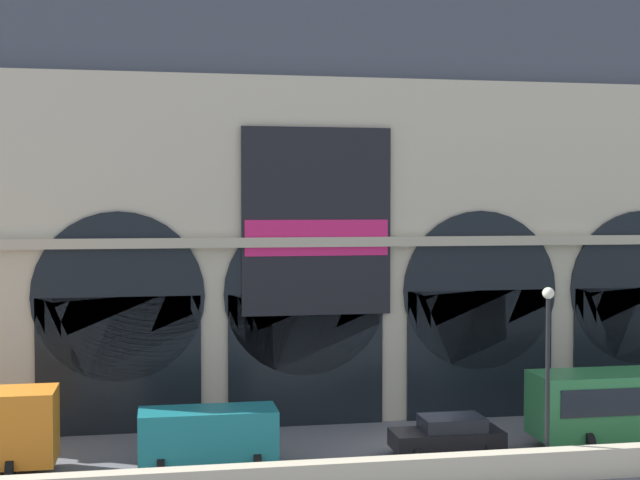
# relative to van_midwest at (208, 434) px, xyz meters

# --- Properties ---
(ground_plane) EXTENTS (200.00, 200.00, 0.00)m
(ground_plane) POSITION_rel_van_midwest_xyz_m (8.81, 0.66, -1.25)
(ground_plane) COLOR slate
(quay_parapet_wall) EXTENTS (90.00, 0.70, 1.08)m
(quay_parapet_wall) POSITION_rel_van_midwest_xyz_m (8.81, -3.79, -0.70)
(quay_parapet_wall) COLOR beige
(quay_parapet_wall) RESTS_ON ground
(station_building) EXTENTS (42.69, 5.99, 20.55)m
(station_building) POSITION_rel_van_midwest_xyz_m (8.83, 8.46, 8.73)
(station_building) COLOR beige
(station_building) RESTS_ON ground
(van_midwest) EXTENTS (5.20, 2.48, 2.20)m
(van_midwest) POSITION_rel_van_midwest_xyz_m (0.00, 0.00, 0.00)
(van_midwest) COLOR #19727A
(van_midwest) RESTS_ON ground
(car_center) EXTENTS (4.40, 2.22, 1.55)m
(car_center) POSITION_rel_van_midwest_xyz_m (9.46, -0.14, -0.44)
(car_center) COLOR black
(car_center) RESTS_ON ground
(street_lamp_quayside) EXTENTS (0.44, 0.44, 6.90)m
(street_lamp_quayside) POSITION_rel_van_midwest_xyz_m (12.33, -2.99, 3.17)
(street_lamp_quayside) COLOR black
(street_lamp_quayside) RESTS_ON ground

